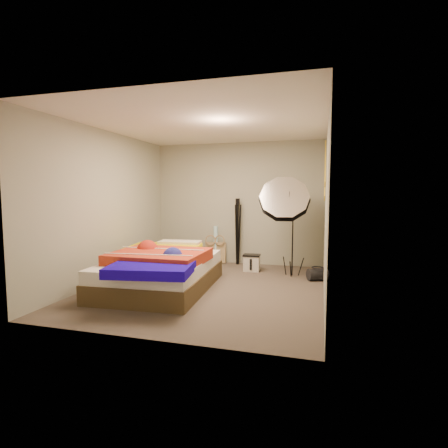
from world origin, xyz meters
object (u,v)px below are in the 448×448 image
(wrapping_roll, at_px, (216,245))
(camera_case, at_px, (252,263))
(tote_bag, at_px, (216,252))
(photo_umbrella, at_px, (284,201))
(camera_tripod, at_px, (238,227))
(bed, at_px, (161,269))
(duffel_bag, at_px, (317,274))

(wrapping_roll, distance_m, camera_case, 1.08)
(wrapping_roll, bearing_deg, camera_case, -32.86)
(wrapping_roll, bearing_deg, tote_bag, 180.00)
(tote_bag, height_order, photo_umbrella, photo_umbrella)
(camera_case, relative_size, camera_tripod, 0.21)
(bed, bearing_deg, camera_case, 54.54)
(camera_case, bearing_deg, photo_umbrella, -25.74)
(camera_tripod, bearing_deg, photo_umbrella, -38.36)
(wrapping_roll, bearing_deg, bed, -96.12)
(camera_case, xyz_separation_m, camera_tripod, (-0.41, 0.54, 0.63))
(camera_case, distance_m, duffel_bag, 1.27)
(wrapping_roll, bearing_deg, duffel_bag, -24.75)
(wrapping_roll, relative_size, duffel_bag, 2.36)
(duffel_bag, relative_size, bed, 0.14)
(bed, bearing_deg, wrapping_roll, 83.88)
(camera_case, bearing_deg, wrapping_roll, 145.00)
(tote_bag, relative_size, wrapping_roll, 0.56)
(camera_case, height_order, duffel_bag, camera_case)
(bed, bearing_deg, duffel_bag, 26.80)
(camera_tripod, bearing_deg, duffel_bag, -30.08)
(wrapping_roll, distance_m, photo_umbrella, 1.98)
(photo_umbrella, bearing_deg, camera_tripod, 141.64)
(camera_case, height_order, bed, bed)
(tote_bag, relative_size, duffel_bag, 1.32)
(bed, bearing_deg, camera_tripod, 71.36)
(tote_bag, relative_size, camera_tripod, 0.32)
(wrapping_roll, xyz_separation_m, camera_case, (0.89, -0.57, -0.24))
(photo_umbrella, bearing_deg, bed, -143.31)
(wrapping_roll, height_order, duffel_bag, wrapping_roll)
(wrapping_roll, relative_size, photo_umbrella, 0.41)
(bed, xyz_separation_m, photo_umbrella, (1.74, 1.30, 1.03))
(duffel_bag, bearing_deg, bed, -179.61)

